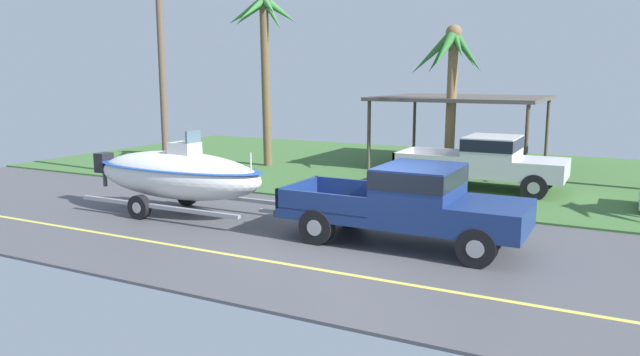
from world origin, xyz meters
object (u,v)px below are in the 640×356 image
boat_on_trailer (177,175)px  parked_pickup_background (491,160)px  palm_tree_near_right (263,35)px  carport_awning (463,99)px  pickup_truck_towing (417,201)px  palm_tree_mid (450,65)px  utility_pole (162,59)px

boat_on_trailer → parked_pickup_background: (6.84, 7.25, -0.08)m
palm_tree_near_right → carport_awning: bearing=27.7°
pickup_truck_towing → palm_tree_near_right: (-9.28, 8.29, 4.31)m
pickup_truck_towing → palm_tree_near_right: bearing=138.2°
pickup_truck_towing → boat_on_trailer: 6.77m
palm_tree_near_right → pickup_truck_towing: bearing=-41.8°
boat_on_trailer → carport_awning: 13.02m
parked_pickup_background → palm_tree_mid: (-2.08, 2.23, 3.10)m
pickup_truck_towing → palm_tree_near_right: 13.17m
parked_pickup_background → palm_tree_near_right: size_ratio=0.80×
utility_pole → pickup_truck_towing: bearing=-20.3°
boat_on_trailer → carport_awning: size_ratio=1.00×
palm_tree_near_right → palm_tree_mid: size_ratio=1.25×
parked_pickup_background → palm_tree_near_right: (-9.35, 1.04, 4.32)m
palm_tree_near_right → utility_pole: 4.68m
boat_on_trailer → palm_tree_mid: 11.03m
palm_tree_near_right → palm_tree_mid: 7.46m
boat_on_trailer → carport_awning: carport_awning is taller
carport_awning → palm_tree_near_right: palm_tree_near_right is taller
carport_awning → palm_tree_near_right: 8.47m
pickup_truck_towing → parked_pickup_background: 7.25m
pickup_truck_towing → parked_pickup_background: (0.07, 7.25, -0.00)m
palm_tree_near_right → utility_pole: bearing=-108.6°
palm_tree_mid → parked_pickup_background: bearing=-46.9°
pickup_truck_towing → boat_on_trailer: size_ratio=0.87×
pickup_truck_towing → carport_awning: 12.36m
palm_tree_mid → utility_pole: utility_pole is taller
parked_pickup_background → utility_pole: utility_pole is taller
parked_pickup_background → palm_tree_near_right: palm_tree_near_right is taller
pickup_truck_towing → boat_on_trailer: bearing=-180.0°
boat_on_trailer → parked_pickup_background: bearing=46.7°
carport_awning → palm_tree_mid: 2.90m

